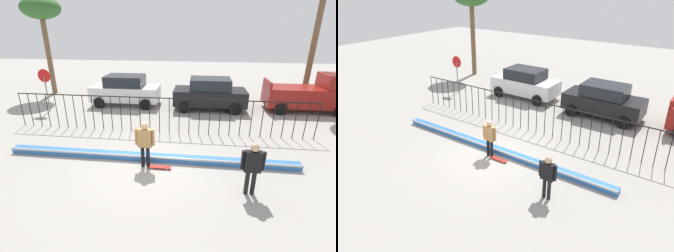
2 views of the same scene
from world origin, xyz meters
The scene contains 9 objects.
ground_plane centered at (0.00, 0.00, 0.00)m, with size 60.00×60.00×0.00m, color #9E9991.
bowl_coping_ledge centered at (0.00, 0.46, 0.12)m, with size 11.00×0.40×0.27m.
perimeter_fence centered at (0.00, 3.17, 1.06)m, with size 14.04×0.04×1.71m.
skateboarder centered at (0.00, -0.02, 1.03)m, with size 0.70×0.26×1.72m.
skateboard centered at (0.52, -0.10, 0.06)m, with size 0.80×0.20×0.07m.
camera_operator centered at (3.42, -1.18, 1.01)m, with size 0.68×0.26×1.69m.
parked_car_white centered at (-2.87, 7.46, 0.97)m, with size 4.30×2.12×1.90m.
parked_car_black centered at (2.44, 7.15, 0.97)m, with size 4.30×2.12×1.90m.
stop_sign centered at (-7.07, 5.56, 1.62)m, with size 0.76×0.07×2.50m.
Camera 2 is at (7.55, -9.51, 7.09)m, focal length 33.92 mm.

